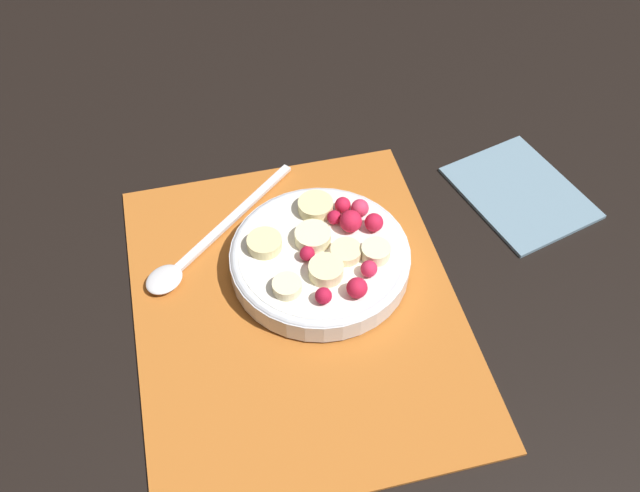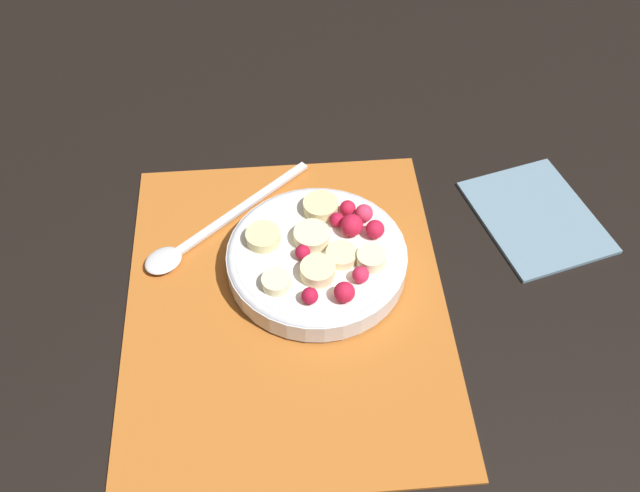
{
  "view_description": "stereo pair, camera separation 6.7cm",
  "coord_description": "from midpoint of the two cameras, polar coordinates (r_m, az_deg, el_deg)",
  "views": [
    {
      "loc": [
        -0.38,
        0.07,
        0.55
      ],
      "look_at": [
        0.04,
        -0.03,
        0.04
      ],
      "focal_mm": 40.0,
      "sensor_mm": 36.0,
      "label": 1
    },
    {
      "loc": [
        -0.39,
        0.0,
        0.55
      ],
      "look_at": [
        0.04,
        -0.03,
        0.04
      ],
      "focal_mm": 40.0,
      "sensor_mm": 36.0,
      "label": 2
    }
  ],
  "objects": [
    {
      "name": "ground_plane",
      "position": [
        0.68,
        -4.73,
        -5.11
      ],
      "size": [
        3.0,
        3.0,
        0.0
      ],
      "primitive_type": "plane",
      "color": "black"
    },
    {
      "name": "placemat",
      "position": [
        0.67,
        -4.75,
        -4.96
      ],
      "size": [
        0.37,
        0.3,
        0.01
      ],
      "color": "#B26023",
      "rests_on": "ground_plane"
    },
    {
      "name": "fruit_bowl",
      "position": [
        0.68,
        -2.73,
        -0.98
      ],
      "size": [
        0.17,
        0.17,
        0.05
      ],
      "color": "silver",
      "rests_on": "placemat"
    },
    {
      "name": "spoon",
      "position": [
        0.72,
        -12.7,
        -0.69
      ],
      "size": [
        0.15,
        0.17,
        0.01
      ],
      "rotation": [
        0.0,
        0.0,
        2.28
      ],
      "color": "silver",
      "rests_on": "placemat"
    },
    {
      "name": "napkin",
      "position": [
        0.79,
        13.41,
        4.14
      ],
      "size": [
        0.17,
        0.15,
        0.01
      ],
      "color": "slate",
      "rests_on": "ground_plane"
    }
  ]
}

